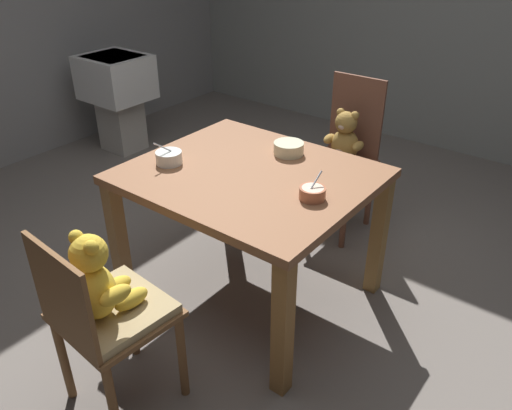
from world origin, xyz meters
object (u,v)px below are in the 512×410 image
at_px(teddy_chair_far_center, 344,148).
at_px(sink_basin, 117,90).
at_px(porridge_bowl_white_near_left, 169,157).
at_px(porridge_bowl_terracotta_near_right, 312,193).
at_px(porridge_bowl_cream_far_center, 289,148).
at_px(teddy_chair_near_front, 102,300).
at_px(dining_table, 250,191).

relative_size(teddy_chair_far_center, sink_basin, 1.20).
relative_size(porridge_bowl_white_near_left, porridge_bowl_terracotta_near_right, 1.09).
bearing_deg(porridge_bowl_terracotta_near_right, porridge_bowl_cream_far_center, 136.88).
distance_m(porridge_bowl_white_near_left, porridge_bowl_terracotta_near_right, 0.75).
height_order(teddy_chair_near_front, porridge_bowl_terracotta_near_right, teddy_chair_near_front).
relative_size(porridge_bowl_terracotta_near_right, sink_basin, 0.16).
bearing_deg(teddy_chair_near_front, teddy_chair_far_center, 4.14).
height_order(teddy_chair_far_center, porridge_bowl_terracotta_near_right, teddy_chair_far_center).
distance_m(teddy_chair_near_front, porridge_bowl_white_near_left, 0.84).
relative_size(dining_table, porridge_bowl_white_near_left, 8.23).
xyz_separation_m(porridge_bowl_white_near_left, porridge_bowl_terracotta_near_right, (0.74, 0.12, -0.00)).
bearing_deg(porridge_bowl_terracotta_near_right, dining_table, 174.26).
bearing_deg(teddy_chair_near_front, porridge_bowl_white_near_left, 31.75).
xyz_separation_m(porridge_bowl_terracotta_near_right, sink_basin, (-2.42, 0.89, -0.23)).
distance_m(teddy_chair_near_front, sink_basin, 2.69).
height_order(porridge_bowl_cream_far_center, sink_basin, sink_basin).
bearing_deg(porridge_bowl_white_near_left, teddy_chair_far_center, 70.20).
xyz_separation_m(porridge_bowl_white_near_left, sink_basin, (-1.68, 1.02, -0.23)).
height_order(teddy_chair_near_front, porridge_bowl_white_near_left, porridge_bowl_white_near_left).
relative_size(porridge_bowl_cream_far_center, sink_basin, 0.19).
bearing_deg(sink_basin, porridge_bowl_white_near_left, -31.12).
distance_m(dining_table, teddy_chair_far_center, 0.90).
distance_m(porridge_bowl_white_near_left, sink_basin, 1.98).
xyz_separation_m(dining_table, teddy_chair_near_front, (0.01, -0.88, -0.08)).
height_order(porridge_bowl_terracotta_near_right, sink_basin, porridge_bowl_terracotta_near_right).
relative_size(teddy_chair_near_front, porridge_bowl_white_near_left, 6.24).
relative_size(dining_table, porridge_bowl_cream_far_center, 7.26).
bearing_deg(teddy_chair_near_front, dining_table, 4.82).
bearing_deg(porridge_bowl_white_near_left, dining_table, 23.66).
bearing_deg(porridge_bowl_cream_far_center, teddy_chair_far_center, 91.06).
bearing_deg(dining_table, sink_basin, 157.37).
height_order(porridge_bowl_cream_far_center, porridge_bowl_terracotta_near_right, porridge_bowl_terracotta_near_right).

